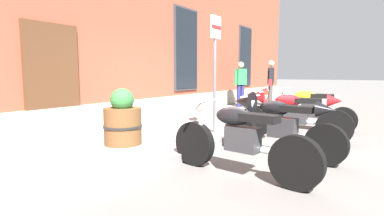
# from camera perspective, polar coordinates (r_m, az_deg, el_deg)

# --- Properties ---
(ground_plane) EXTENTS (140.00, 140.00, 0.00)m
(ground_plane) POSITION_cam_1_polar(r_m,az_deg,el_deg) (6.32, 8.38, -5.98)
(ground_plane) COLOR #565451
(sidewalk) EXTENTS (28.37, 2.83, 0.14)m
(sidewalk) POSITION_cam_1_polar(r_m,az_deg,el_deg) (7.01, -2.14, -4.10)
(sidewalk) COLOR slate
(sidewalk) RESTS_ON ground_plane
(motorcycle_black_naked) EXTENTS (0.62, 2.18, 0.98)m
(motorcycle_black_naked) POSITION_cam_1_polar(r_m,az_deg,el_deg) (4.06, 8.64, -5.90)
(motorcycle_black_naked) COLOR black
(motorcycle_black_naked) RESTS_ON ground_plane
(motorcycle_black_sport) EXTENTS (0.62, 2.07, 1.05)m
(motorcycle_black_sport) POSITION_cam_1_polar(r_m,az_deg,el_deg) (5.12, 15.35, -2.56)
(motorcycle_black_sport) COLOR black
(motorcycle_black_sport) RESTS_ON ground_plane
(motorcycle_red_sport) EXTENTS (0.62, 2.22, 1.07)m
(motorcycle_red_sport) POSITION_cam_1_polar(r_m,az_deg,el_deg) (6.44, 17.69, -0.79)
(motorcycle_red_sport) COLOR black
(motorcycle_red_sport) RESTS_ON ground_plane
(motorcycle_yellow_naked) EXTENTS (0.62, 2.10, 1.02)m
(motorcycle_yellow_naked) POSITION_cam_1_polar(r_m,az_deg,el_deg) (7.78, 20.97, -0.32)
(motorcycle_yellow_naked) COLOR black
(motorcycle_yellow_naked) RESTS_ON ground_plane
(pedestrian_striped_shirt) EXTENTS (0.55, 0.33, 1.64)m
(pedestrian_striped_shirt) POSITION_cam_1_polar(r_m,az_deg,el_deg) (11.30, 9.12, 4.88)
(pedestrian_striped_shirt) COLOR #1E1E4C
(pedestrian_striped_shirt) RESTS_ON sidewalk
(pedestrian_dark_jacket) EXTENTS (0.65, 0.30, 1.70)m
(pedestrian_dark_jacket) POSITION_cam_1_polar(r_m,az_deg,el_deg) (11.80, 14.57, 5.00)
(pedestrian_dark_jacket) COLOR #38332D
(pedestrian_dark_jacket) RESTS_ON sidewalk
(parking_sign) EXTENTS (0.36, 0.07, 2.39)m
(parking_sign) POSITION_cam_1_polar(r_m,az_deg,el_deg) (6.24, 4.35, 9.49)
(parking_sign) COLOR #4C4C51
(parking_sign) RESTS_ON sidewalk
(barrel_planter) EXTENTS (0.67, 0.67, 0.97)m
(barrel_planter) POSITION_cam_1_polar(r_m,az_deg,el_deg) (5.36, -12.89, -2.43)
(barrel_planter) COLOR brown
(barrel_planter) RESTS_ON sidewalk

